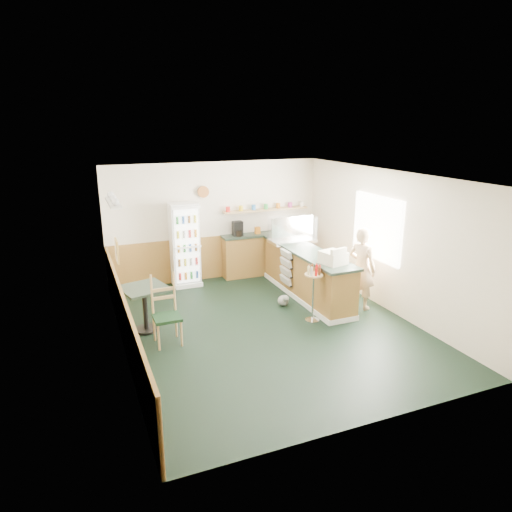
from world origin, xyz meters
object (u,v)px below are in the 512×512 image
display_case (292,230)px  condiment_stand (314,285)px  cafe_table (145,300)px  drinks_fridge (185,245)px  cafe_chair (165,307)px  cash_register (333,258)px  shopkeeper (362,268)px

display_case → condiment_stand: 1.99m
display_case → cafe_table: bearing=-161.9°
drinks_fridge → cafe_table: 2.44m
drinks_fridge → display_case: drinks_fridge is taller
display_case → cafe_chair: size_ratio=0.84×
cash_register → shopkeeper: size_ratio=0.26×
display_case → shopkeeper: bearing=-66.9°
cafe_table → cafe_chair: (0.25, -0.54, 0.04)m
shopkeeper → cafe_table: size_ratio=1.80×
cafe_table → drinks_fridge: bearing=59.3°
drinks_fridge → cafe_chair: drinks_fridge is taller
cafe_table → cash_register: bearing=-9.8°
condiment_stand → cafe_table: condiment_stand is taller
shopkeeper → cafe_chair: shopkeeper is taller
display_case → cafe_chair: bearing=-152.3°
drinks_fridge → cash_register: size_ratio=4.39×
drinks_fridge → shopkeeper: drinks_fridge is taller
cash_register → drinks_fridge: bearing=116.5°
drinks_fridge → cash_register: bearing=-50.9°
cash_register → shopkeeper: shopkeeper is taller
drinks_fridge → shopkeeper: bearing=-42.3°
drinks_fridge → shopkeeper: 3.87m
shopkeeper → cafe_table: bearing=60.6°
drinks_fridge → cash_register: 3.44m
condiment_stand → shopkeeper: bearing=10.0°
condiment_stand → cafe_chair: (-2.67, 0.20, -0.10)m
cafe_chair → shopkeeper: bearing=-0.3°
cafe_table → cafe_chair: cafe_chair is taller
cash_register → shopkeeper: (0.70, 0.06, -0.31)m
cash_register → condiment_stand: (-0.48, -0.15, -0.42)m
shopkeeper → cafe_chair: 3.85m
shopkeeper → cafe_table: (-4.10, 0.53, -0.24)m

